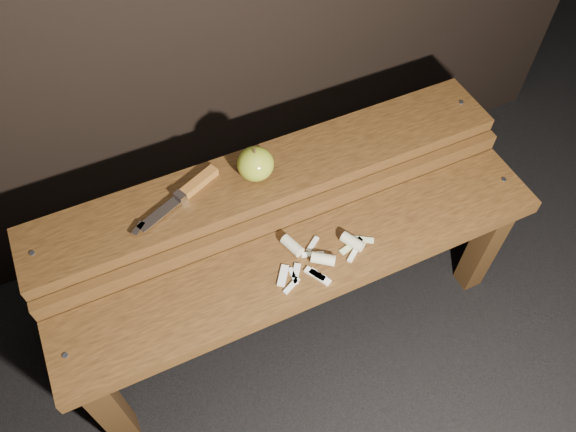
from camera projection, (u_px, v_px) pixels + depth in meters
name	position (u px, v px, depth m)	size (l,w,h in m)	color
ground	(297.00, 319.00, 1.67)	(60.00, 60.00, 0.00)	black
bench_front_tier	(309.00, 276.00, 1.35)	(1.20, 0.20, 0.42)	#36200D
bench_rear_tier	(270.00, 194.00, 1.42)	(1.20, 0.21, 0.50)	#36200D
apple	(255.00, 164.00, 1.31)	(0.09, 0.09, 0.09)	olive
knife	(189.00, 190.00, 1.30)	(0.24, 0.12, 0.02)	brown
apple_scraps	(321.00, 253.00, 1.30)	(0.26, 0.15, 0.03)	beige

